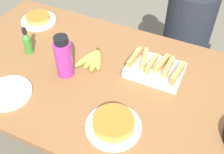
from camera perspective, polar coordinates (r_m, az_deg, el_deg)
name	(u,v)px	position (r m, az deg, el deg)	size (l,w,h in m)	color
dining_table	(112,92)	(1.55, 0.00, -3.07)	(1.87, 0.97, 0.77)	brown
banana_bunch	(93,59)	(1.58, -3.87, 3.64)	(0.16, 0.19, 0.04)	gold
melon_tray	(155,69)	(1.51, 8.76, 1.63)	(0.30, 0.20, 0.10)	silver
frittata_plate_center	(113,124)	(1.27, 0.31, -9.54)	(0.26, 0.26, 0.06)	silver
frittata_plate_side	(38,19)	(1.95, -14.75, 11.30)	(0.23, 0.23, 0.05)	silver
empty_plate_far_left	(8,93)	(1.51, -20.30, -3.05)	(0.24, 0.24, 0.02)	silver
water_bottle	(64,57)	(1.47, -9.80, 4.02)	(0.09, 0.09, 0.24)	#992D89
hot_sauce_bottle	(27,42)	(1.68, -16.85, 6.78)	(0.05, 0.05, 0.17)	#337F2D
person_figure	(183,50)	(2.14, 14.20, 5.35)	(0.35, 0.35, 1.23)	black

